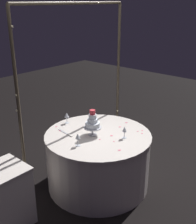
# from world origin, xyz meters

# --- Properties ---
(ground_plane) EXTENTS (12.00, 12.00, 0.00)m
(ground_plane) POSITION_xyz_m (0.00, 0.00, 0.00)
(ground_plane) COLOR black
(decorative_arch) EXTENTS (1.77, 0.06, 2.28)m
(decorative_arch) POSITION_xyz_m (0.00, 0.36, 1.44)
(decorative_arch) COLOR #473D2D
(decorative_arch) RESTS_ON ground
(main_table) EXTENTS (1.33, 1.33, 0.73)m
(main_table) POSITION_xyz_m (0.00, 0.00, 0.37)
(main_table) COLOR silver
(main_table) RESTS_ON ground
(side_table) EXTENTS (0.45, 0.45, 0.69)m
(side_table) POSITION_xyz_m (-1.19, 0.25, 0.35)
(side_table) COLOR silver
(side_table) RESTS_ON ground
(tiered_cake) EXTENTS (0.22, 0.22, 0.33)m
(tiered_cake) POSITION_xyz_m (-0.06, 0.04, 0.89)
(tiered_cake) COLOR silver
(tiered_cake) RESTS_ON main_table
(wine_glass_0) EXTENTS (0.07, 0.07, 0.15)m
(wine_glass_0) POSITION_xyz_m (-0.01, 0.55, 0.84)
(wine_glass_0) COLOR silver
(wine_glass_0) RESTS_ON main_table
(wine_glass_1) EXTENTS (0.06, 0.06, 0.15)m
(wine_glass_1) POSITION_xyz_m (-0.38, -0.02, 0.84)
(wine_glass_1) COLOR silver
(wine_glass_1) RESTS_ON main_table
(wine_glass_2) EXTENTS (0.06, 0.06, 0.15)m
(wine_glass_2) POSITION_xyz_m (0.13, -0.30, 0.84)
(wine_glass_2) COLOR silver
(wine_glass_2) RESTS_ON main_table
(cake_knife) EXTENTS (0.07, 0.30, 0.01)m
(cake_knife) POSITION_xyz_m (-0.25, 0.31, 0.73)
(cake_knife) COLOR silver
(cake_knife) RESTS_ON main_table
(rose_petal_0) EXTENTS (0.05, 0.05, 0.00)m
(rose_petal_0) POSITION_xyz_m (-0.15, -0.45, 0.73)
(rose_petal_0) COLOR #EA6B84
(rose_petal_0) RESTS_ON main_table
(rose_petal_1) EXTENTS (0.03, 0.03, 0.00)m
(rose_petal_1) POSITION_xyz_m (0.46, -0.36, 0.73)
(rose_petal_1) COLOR #EA6B84
(rose_petal_1) RESTS_ON main_table
(rose_petal_2) EXTENTS (0.03, 0.03, 0.00)m
(rose_petal_2) POSITION_xyz_m (0.40, -0.33, 0.73)
(rose_petal_2) COLOR #EA6B84
(rose_petal_2) RESTS_ON main_table
(rose_petal_3) EXTENTS (0.03, 0.03, 0.00)m
(rose_petal_3) POSITION_xyz_m (-0.02, -0.27, 0.73)
(rose_petal_3) COLOR #EA6B84
(rose_petal_3) RESTS_ON main_table
(rose_petal_4) EXTENTS (0.02, 0.03, 0.00)m
(rose_petal_4) POSITION_xyz_m (-0.00, 0.16, 0.73)
(rose_petal_4) COLOR #EA6B84
(rose_petal_4) RESTS_ON main_table
(rose_petal_5) EXTENTS (0.03, 0.04, 0.00)m
(rose_petal_5) POSITION_xyz_m (-0.19, 0.56, 0.73)
(rose_petal_5) COLOR #EA6B84
(rose_petal_5) RESTS_ON main_table
(rose_petal_6) EXTENTS (0.03, 0.03, 0.00)m
(rose_petal_6) POSITION_xyz_m (-0.10, -0.11, 0.73)
(rose_petal_6) COLOR #EA6B84
(rose_petal_6) RESTS_ON main_table
(rose_petal_7) EXTENTS (0.03, 0.03, 0.00)m
(rose_petal_7) POSITION_xyz_m (0.38, -0.40, 0.73)
(rose_petal_7) COLOR #EA6B84
(rose_petal_7) RESTS_ON main_table
(rose_petal_8) EXTENTS (0.04, 0.03, 0.00)m
(rose_petal_8) POSITION_xyz_m (0.24, 0.31, 0.73)
(rose_petal_8) COLOR #EA6B84
(rose_petal_8) RESTS_ON main_table
(rose_petal_9) EXTENTS (0.04, 0.04, 0.00)m
(rose_petal_9) POSITION_xyz_m (0.53, -0.05, 0.73)
(rose_petal_9) COLOR #EA6B84
(rose_petal_9) RESTS_ON main_table
(rose_petal_10) EXTENTS (0.04, 0.04, 0.00)m
(rose_petal_10) POSITION_xyz_m (0.35, -0.07, 0.73)
(rose_petal_10) COLOR #EA6B84
(rose_petal_10) RESTS_ON main_table
(rose_petal_11) EXTENTS (0.03, 0.04, 0.00)m
(rose_petal_11) POSITION_xyz_m (-0.24, 0.43, 0.73)
(rose_petal_11) COLOR #EA6B84
(rose_petal_11) RESTS_ON main_table
(rose_petal_12) EXTENTS (0.03, 0.04, 0.00)m
(rose_petal_12) POSITION_xyz_m (0.08, -0.15, 0.73)
(rose_petal_12) COLOR #EA6B84
(rose_petal_12) RESTS_ON main_table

